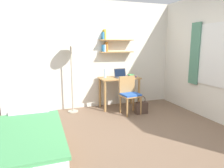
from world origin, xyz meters
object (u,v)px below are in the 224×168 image
(desk, at_px, (119,84))
(laptop, at_px, (121,75))
(bed, at_px, (29,145))
(book_stack, at_px, (131,76))
(desk_chair, at_px, (129,93))
(water_bottle, at_px, (105,74))
(handbag, at_px, (141,107))
(standing_lamp, at_px, (71,45))

(desk, height_order, laptop, laptop)
(bed, distance_m, book_stack, 3.10)
(desk_chair, distance_m, book_stack, 0.67)
(water_bottle, bearing_deg, handbag, -44.88)
(bed, xyz_separation_m, desk_chair, (2.09, 1.40, 0.23))
(standing_lamp, relative_size, handbag, 4.23)
(desk_chair, bearing_deg, book_stack, 61.97)
(laptop, distance_m, handbag, 0.95)
(desk, xyz_separation_m, desk_chair, (0.06, -0.49, -0.13))
(bed, height_order, water_bottle, water_bottle)
(book_stack, bearing_deg, bed, -140.84)
(desk_chair, height_order, handbag, desk_chair)
(handbag, bearing_deg, desk_chair, 151.91)
(bed, height_order, handbag, bed)
(bed, bearing_deg, desk_chair, 33.91)
(desk_chair, bearing_deg, standing_lamp, 157.48)
(bed, xyz_separation_m, book_stack, (2.37, 1.93, 0.54))
(bed, bearing_deg, desk, 42.97)
(bed, relative_size, standing_lamp, 1.09)
(bed, xyz_separation_m, laptop, (2.07, 1.90, 0.57))
(laptop, bearing_deg, book_stack, 5.87)
(standing_lamp, bearing_deg, desk_chair, -22.52)
(bed, relative_size, handbag, 4.59)
(laptop, bearing_deg, desk, -170.94)
(bed, distance_m, handbag, 2.66)
(desk, bearing_deg, bed, -137.03)
(desk, height_order, book_stack, book_stack)
(desk_chair, xyz_separation_m, laptop, (-0.02, 0.49, 0.34))
(desk_chair, bearing_deg, handbag, -28.09)
(standing_lamp, distance_m, book_stack, 1.67)
(laptop, relative_size, handbag, 0.74)
(desk_chair, height_order, book_stack, desk_chair)
(desk, height_order, water_bottle, water_bottle)
(desk_chair, distance_m, handbag, 0.43)
(standing_lamp, bearing_deg, bed, -114.69)
(book_stack, bearing_deg, standing_lamp, -179.15)
(desk, xyz_separation_m, book_stack, (0.34, 0.04, 0.18))
(laptop, height_order, water_bottle, water_bottle)
(standing_lamp, height_order, book_stack, standing_lamp)
(desk, bearing_deg, laptop, 9.06)
(desk_chair, xyz_separation_m, book_stack, (0.28, 0.52, 0.31))
(water_bottle, relative_size, book_stack, 0.91)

